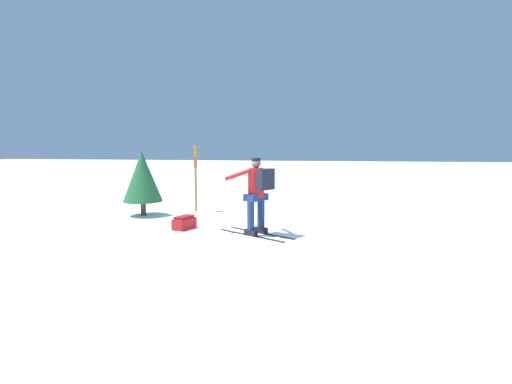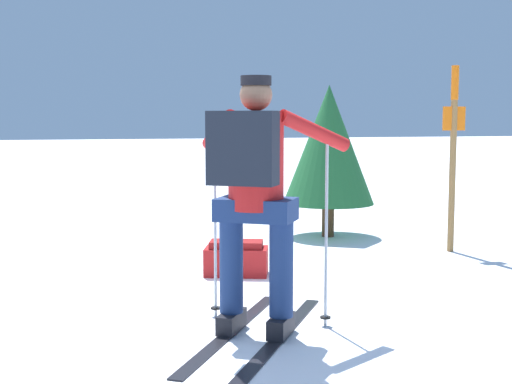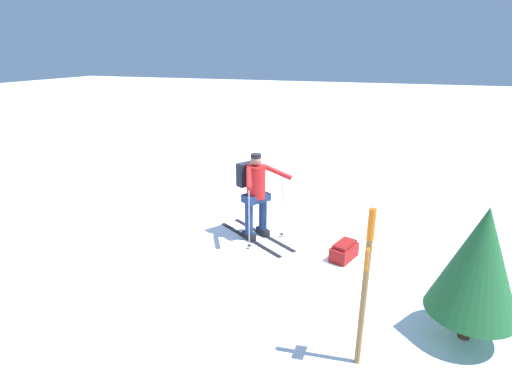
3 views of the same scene
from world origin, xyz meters
TOP-DOWN VIEW (x-y plane):
  - ground_plane at (0.00, 0.00)m, footprint 80.00×80.00m
  - skier at (-0.60, -0.41)m, footprint 1.74×1.32m
  - dropped_backpack at (1.12, -0.70)m, footprint 0.45×0.61m
  - trail_marker at (1.61, -3.07)m, footprint 0.07×0.24m
  - pine_tree at (2.80, -2.18)m, footprint 1.04×1.04m

SIDE VIEW (x-z plane):
  - ground_plane at x=0.00m, z-range 0.00..0.00m
  - dropped_backpack at x=1.12m, z-range -0.01..0.29m
  - skier at x=-0.60m, z-range 0.13..1.75m
  - pine_tree at x=2.80m, z-range 0.19..1.92m
  - trail_marker at x=1.61m, z-range 0.18..2.06m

